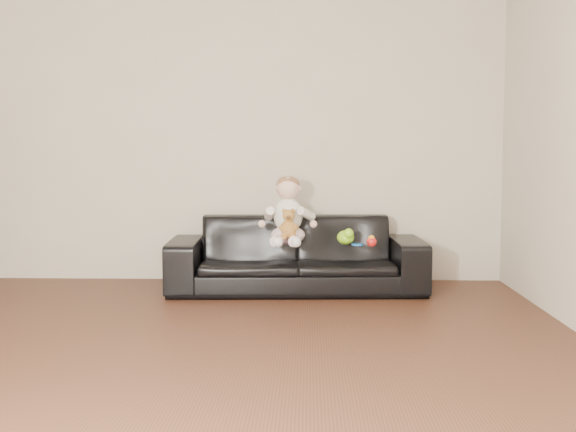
{
  "coord_description": "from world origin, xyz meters",
  "views": [
    {
      "loc": [
        0.86,
        -3.44,
        1.1
      ],
      "look_at": [
        0.69,
        2.15,
        0.61
      ],
      "focal_mm": 45.0,
      "sensor_mm": 36.0,
      "label": 1
    }
  ],
  "objects_px": {
    "sofa": "(296,254)",
    "teddy_bear": "(289,224)",
    "baby": "(288,214)",
    "toy_green": "(345,237)",
    "toy_blue_disc": "(358,244)",
    "toy_rattle": "(371,242)"
  },
  "relations": [
    {
      "from": "toy_green",
      "to": "toy_rattle",
      "type": "distance_m",
      "value": 0.23
    },
    {
      "from": "teddy_bear",
      "to": "toy_green",
      "type": "relative_size",
      "value": 1.37
    },
    {
      "from": "teddy_bear",
      "to": "toy_rattle",
      "type": "bearing_deg",
      "value": 19.88
    },
    {
      "from": "sofa",
      "to": "baby",
      "type": "bearing_deg",
      "value": -121.98
    },
    {
      "from": "sofa",
      "to": "toy_rattle",
      "type": "xyz_separation_m",
      "value": [
        0.57,
        -0.24,
        0.13
      ]
    },
    {
      "from": "baby",
      "to": "toy_green",
      "type": "relative_size",
      "value": 3.28
    },
    {
      "from": "toy_rattle",
      "to": "baby",
      "type": "bearing_deg",
      "value": 168.22
    },
    {
      "from": "sofa",
      "to": "toy_blue_disc",
      "type": "height_order",
      "value": "sofa"
    },
    {
      "from": "teddy_bear",
      "to": "toy_green",
      "type": "distance_m",
      "value": 0.48
    },
    {
      "from": "baby",
      "to": "toy_rattle",
      "type": "distance_m",
      "value": 0.68
    },
    {
      "from": "toy_green",
      "to": "toy_rattle",
      "type": "height_order",
      "value": "toy_green"
    },
    {
      "from": "sofa",
      "to": "baby",
      "type": "height_order",
      "value": "baby"
    },
    {
      "from": "baby",
      "to": "teddy_bear",
      "type": "distance_m",
      "value": 0.17
    },
    {
      "from": "sofa",
      "to": "teddy_bear",
      "type": "distance_m",
      "value": 0.39
    },
    {
      "from": "toy_blue_disc",
      "to": "sofa",
      "type": "bearing_deg",
      "value": 161.57
    },
    {
      "from": "teddy_bear",
      "to": "toy_blue_disc",
      "type": "relative_size",
      "value": 2.37
    },
    {
      "from": "baby",
      "to": "teddy_bear",
      "type": "bearing_deg",
      "value": -74.57
    },
    {
      "from": "sofa",
      "to": "teddy_bear",
      "type": "xyz_separation_m",
      "value": [
        -0.05,
        -0.27,
        0.27
      ]
    },
    {
      "from": "toy_green",
      "to": "toy_rattle",
      "type": "relative_size",
      "value": 2.12
    },
    {
      "from": "teddy_bear",
      "to": "toy_rattle",
      "type": "relative_size",
      "value": 2.91
    },
    {
      "from": "baby",
      "to": "toy_green",
      "type": "xyz_separation_m",
      "value": [
        0.45,
        -0.0,
        -0.18
      ]
    },
    {
      "from": "teddy_bear",
      "to": "toy_blue_disc",
      "type": "distance_m",
      "value": 0.57
    }
  ]
}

